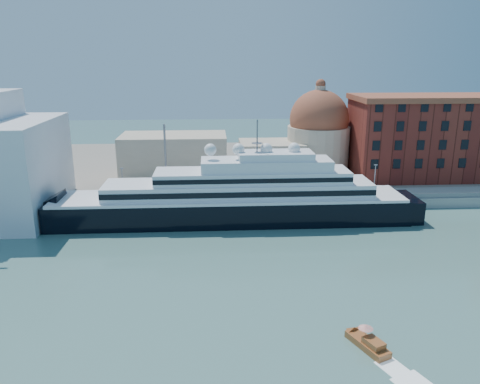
{
  "coord_description": "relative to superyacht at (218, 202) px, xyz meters",
  "views": [
    {
      "loc": [
        -9.03,
        -75.78,
        35.54
      ],
      "look_at": [
        -3.32,
        18.0,
        8.21
      ],
      "focal_mm": 35.0,
      "sensor_mm": 36.0,
      "label": 1
    }
  ],
  "objects": [
    {
      "name": "land",
      "position": [
        7.8,
        52.0,
        -3.57
      ],
      "size": [
        260.0,
        72.0,
        2.0
      ],
      "primitive_type": "cube",
      "color": "slate",
      "rests_on": "ground"
    },
    {
      "name": "service_barge",
      "position": [
        -46.26,
        -1.1,
        -3.77
      ],
      "size": [
        13.01,
        6.55,
        2.8
      ],
      "rotation": [
        0.0,
        0.0,
        0.2
      ],
      "color": "white",
      "rests_on": "ground"
    },
    {
      "name": "quay_fence",
      "position": [
        7.8,
        6.5,
        -1.47
      ],
      "size": [
        180.0,
        0.1,
        1.2
      ],
      "primitive_type": "cube",
      "color": "slate",
      "rests_on": "quay"
    },
    {
      "name": "church",
      "position": [
        14.18,
        34.72,
        6.34
      ],
      "size": [
        66.0,
        18.0,
        25.5
      ],
      "color": "beige",
      "rests_on": "land"
    },
    {
      "name": "quay",
      "position": [
        7.8,
        11.0,
        -3.32
      ],
      "size": [
        180.0,
        10.0,
        2.5
      ],
      "primitive_type": "cube",
      "color": "gray",
      "rests_on": "ground"
    },
    {
      "name": "lamp_posts",
      "position": [
        -4.87,
        9.27,
        5.27
      ],
      "size": [
        120.8,
        2.4,
        18.0
      ],
      "color": "slate",
      "rests_on": "quay"
    },
    {
      "name": "superyacht",
      "position": [
        0.0,
        0.0,
        0.0
      ],
      "size": [
        88.62,
        12.29,
        26.49
      ],
      "color": "black",
      "rests_on": "ground"
    },
    {
      "name": "water_taxi",
      "position": [
        18.08,
        -48.58,
        -3.84
      ],
      "size": [
        4.49,
        6.73,
        3.04
      ],
      "rotation": [
        0.0,
        0.0,
        0.41
      ],
      "color": "brown",
      "rests_on": "ground"
    },
    {
      "name": "ground",
      "position": [
        7.8,
        -23.0,
        -4.57
      ],
      "size": [
        400.0,
        400.0,
        0.0
      ],
      "primitive_type": "plane",
      "color": "#39625D",
      "rests_on": "ground"
    },
    {
      "name": "warehouse",
      "position": [
        59.8,
        29.0,
        9.22
      ],
      "size": [
        43.0,
        19.0,
        23.25
      ],
      "color": "maroon",
      "rests_on": "land"
    }
  ]
}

